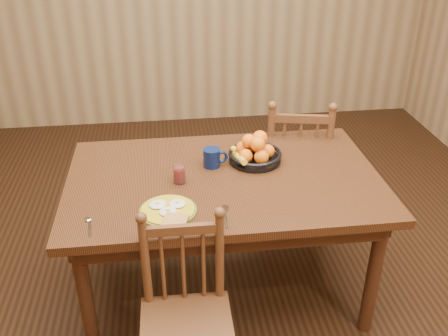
{
  "coord_description": "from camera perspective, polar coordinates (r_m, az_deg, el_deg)",
  "views": [
    {
      "loc": [
        -0.28,
        -2.2,
        2.03
      ],
      "look_at": [
        0.0,
        0.0,
        0.8
      ],
      "focal_mm": 40.0,
      "sensor_mm": 36.0,
      "label": 1
    }
  ],
  "objects": [
    {
      "name": "room",
      "position": [
        2.32,
        0.0,
        11.96
      ],
      "size": [
        4.52,
        5.02,
        2.72
      ],
      "color": "black",
      "rests_on": "ground"
    },
    {
      "name": "chair_far",
      "position": [
        3.28,
        8.18,
        0.07
      ],
      "size": [
        0.5,
        0.48,
        0.94
      ],
      "rotation": [
        0.0,
        0.0,
        2.94
      ],
      "color": "#482A15",
      "rests_on": "ground"
    },
    {
      "name": "coffee_mug",
      "position": [
        2.64,
        -1.32,
        1.21
      ],
      "size": [
        0.13,
        0.09,
        0.1
      ],
      "color": "#0A1539",
      "rests_on": "dining_table"
    },
    {
      "name": "breakfast_plate",
      "position": [
        2.29,
        -6.38,
        -4.85
      ],
      "size": [
        0.26,
        0.3,
        0.04
      ],
      "color": "#59601E",
      "rests_on": "dining_table"
    },
    {
      "name": "fruit_bowl",
      "position": [
        2.69,
        3.51,
        1.84
      ],
      "size": [
        0.29,
        0.29,
        0.17
      ],
      "color": "black",
      "rests_on": "dining_table"
    },
    {
      "name": "dining_table",
      "position": [
        2.61,
        0.0,
        -2.6
      ],
      "size": [
        1.6,
        1.0,
        0.75
      ],
      "color": "black",
      "rests_on": "ground"
    },
    {
      "name": "fork",
      "position": [
        2.26,
        0.18,
        -5.38
      ],
      "size": [
        0.03,
        0.18,
        0.0
      ],
      "rotation": [
        0.0,
        0.0,
        -0.03
      ],
      "color": "silver",
      "rests_on": "dining_table"
    },
    {
      "name": "spoon",
      "position": [
        2.29,
        -15.17,
        -5.96
      ],
      "size": [
        0.04,
        0.16,
        0.01
      ],
      "rotation": [
        0.0,
        0.0,
        0.12
      ],
      "color": "silver",
      "rests_on": "dining_table"
    },
    {
      "name": "chair_near",
      "position": [
        2.25,
        -4.35,
        -16.74
      ],
      "size": [
        0.4,
        0.38,
        0.87
      ],
      "rotation": [
        0.0,
        0.0,
        -0.01
      ],
      "color": "#482A15",
      "rests_on": "ground"
    },
    {
      "name": "juice_glass",
      "position": [
        2.5,
        -5.11,
        -0.78
      ],
      "size": [
        0.06,
        0.06,
        0.09
      ],
      "color": "silver",
      "rests_on": "dining_table"
    }
  ]
}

